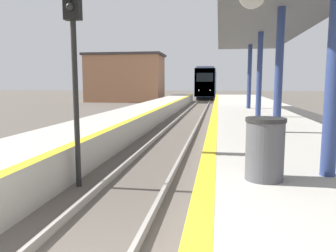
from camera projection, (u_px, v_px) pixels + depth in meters
The scene contains 5 objects.
train at pixel (207, 83), 51.97m from camera, with size 2.70×18.99×4.56m.
signal_near at pixel (74, 43), 7.07m from camera, with size 0.36×0.31×4.59m.
station_canopy at pixel (269, 22), 11.74m from camera, with size 3.66×18.97×3.85m.
trash_bin at pixel (265, 149), 4.97m from camera, with size 0.60×0.60×0.95m.
station_building at pixel (125, 78), 41.32m from camera, with size 9.71×5.29×5.99m.
Camera 1 is at (1.82, -2.82, 2.35)m, focal length 35.00 mm.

